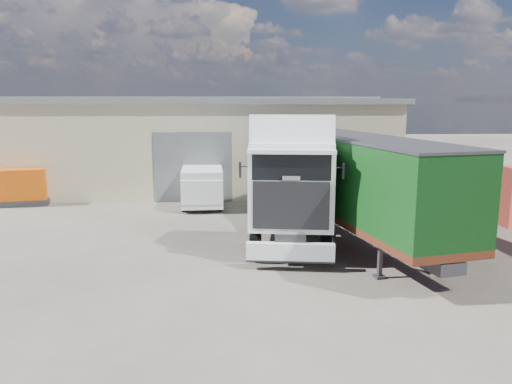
{
  "coord_description": "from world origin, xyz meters",
  "views": [
    {
      "loc": [
        0.15,
        -15.56,
        5.24
      ],
      "look_at": [
        0.94,
        3.0,
        1.79
      ],
      "focal_mm": 35.0,
      "sensor_mm": 36.0,
      "label": 1
    }
  ],
  "objects_px": {
    "box_trailer": "(351,177)",
    "orange_skip": "(18,189)",
    "tractor_unit": "(291,193)",
    "panel_van": "(202,185)"
  },
  "relations": [
    {
      "from": "tractor_unit",
      "to": "box_trailer",
      "type": "relative_size",
      "value": 0.61
    },
    {
      "from": "box_trailer",
      "to": "orange_skip",
      "type": "height_order",
      "value": "box_trailer"
    },
    {
      "from": "box_trailer",
      "to": "panel_van",
      "type": "distance_m",
      "value": 9.11
    },
    {
      "from": "tractor_unit",
      "to": "orange_skip",
      "type": "height_order",
      "value": "tractor_unit"
    },
    {
      "from": "box_trailer",
      "to": "tractor_unit",
      "type": "bearing_deg",
      "value": -171.43
    },
    {
      "from": "tractor_unit",
      "to": "panel_van",
      "type": "height_order",
      "value": "tractor_unit"
    },
    {
      "from": "tractor_unit",
      "to": "panel_van",
      "type": "xyz_separation_m",
      "value": [
        -3.6,
        7.69,
        -1.01
      ]
    },
    {
      "from": "panel_van",
      "to": "orange_skip",
      "type": "relative_size",
      "value": 1.49
    },
    {
      "from": "tractor_unit",
      "to": "box_trailer",
      "type": "distance_m",
      "value": 2.51
    },
    {
      "from": "tractor_unit",
      "to": "panel_van",
      "type": "distance_m",
      "value": 8.56
    }
  ]
}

